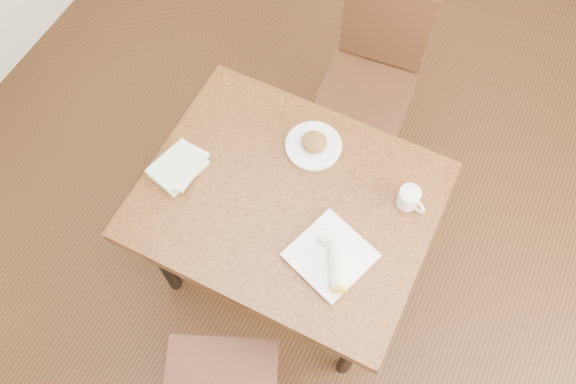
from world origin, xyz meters
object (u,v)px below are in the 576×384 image
at_px(plate_burrito, 333,259).
at_px(chair_far, 374,69).
at_px(book_stack, 179,167).
at_px(table, 288,207).
at_px(coffee_mug, 409,198).
at_px(plate_scone, 314,145).

bearing_deg(plate_burrito, chair_far, 102.84).
bearing_deg(book_stack, table, 10.32).
relative_size(coffee_mug, plate_burrito, 0.35).
xyz_separation_m(table, chair_far, (0.02, 0.87, -0.12)).
height_order(table, plate_scone, plate_scone).
bearing_deg(table, plate_burrito, -31.47).
relative_size(table, chair_far, 1.14).
bearing_deg(plate_scone, chair_far, 87.51).
bearing_deg(plate_burrito, book_stack, 173.51).
height_order(chair_far, book_stack, chair_far).
height_order(chair_far, coffee_mug, chair_far).
relative_size(coffee_mug, book_stack, 0.51).
bearing_deg(chair_far, plate_burrito, -77.16).
height_order(table, plate_burrito, plate_burrito).
xyz_separation_m(chair_far, coffee_mug, (0.39, -0.69, 0.24)).
distance_m(table, book_stack, 0.45).
bearing_deg(book_stack, coffee_mug, 17.08).
bearing_deg(plate_scone, book_stack, -142.58).
distance_m(chair_far, coffee_mug, 0.83).
relative_size(table, book_stack, 4.79).
distance_m(plate_scone, book_stack, 0.53).
bearing_deg(coffee_mug, table, -156.39).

